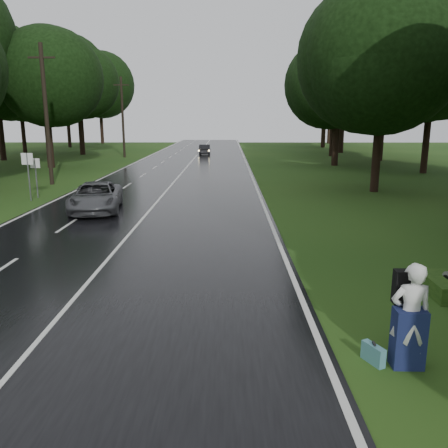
# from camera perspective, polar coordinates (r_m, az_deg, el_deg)

# --- Properties ---
(ground) EXTENTS (160.00, 160.00, 0.00)m
(ground) POSITION_cam_1_polar(r_m,az_deg,el_deg) (12.57, -17.92, -8.73)
(ground) COLOR #274815
(ground) RESTS_ON ground
(road) EXTENTS (12.00, 140.00, 0.04)m
(road) POSITION_cam_1_polar(r_m,az_deg,el_deg) (31.62, -6.64, 4.71)
(road) COLOR black
(road) RESTS_ON ground
(lane_center) EXTENTS (0.12, 140.00, 0.01)m
(lane_center) POSITION_cam_1_polar(r_m,az_deg,el_deg) (31.62, -6.64, 4.76)
(lane_center) COLOR silver
(lane_center) RESTS_ON road
(grey_car) EXTENTS (3.10, 5.35, 1.40)m
(grey_car) POSITION_cam_1_polar(r_m,az_deg,el_deg) (23.56, -15.63, 3.27)
(grey_car) COLOR #4B4D50
(grey_car) RESTS_ON road
(far_car) EXTENTS (1.42, 3.89, 1.27)m
(far_car) POSITION_cam_1_polar(r_m,az_deg,el_deg) (59.47, -2.42, 9.26)
(far_car) COLOR black
(far_car) RESTS_ON road
(hitchhiker) EXTENTS (0.75, 0.67, 2.02)m
(hitchhiker) POSITION_cam_1_polar(r_m,az_deg,el_deg) (9.19, 22.10, -10.91)
(hitchhiker) COLOR silver
(hitchhiker) RESTS_ON ground
(suitcase) EXTENTS (0.35, 0.53, 0.37)m
(suitcase) POSITION_cam_1_polar(r_m,az_deg,el_deg) (9.41, 18.08, -15.12)
(suitcase) COLOR teal
(suitcase) RESTS_ON ground
(utility_pole_mid) EXTENTS (1.80, 0.28, 9.43)m
(utility_pole_mid) POSITION_cam_1_polar(r_m,az_deg,el_deg) (34.60, -20.60, 4.65)
(utility_pole_mid) COLOR black
(utility_pole_mid) RESTS_ON ground
(utility_pole_far) EXTENTS (1.80, 0.28, 9.27)m
(utility_pole_far) POSITION_cam_1_polar(r_m,az_deg,el_deg) (56.75, -12.26, 8.11)
(utility_pole_far) COLOR black
(utility_pole_far) RESTS_ON ground
(road_sign_a) EXTENTS (0.64, 0.10, 2.67)m
(road_sign_a) POSITION_cam_1_polar(r_m,az_deg,el_deg) (28.06, -22.88, 2.69)
(road_sign_a) COLOR white
(road_sign_a) RESTS_ON ground
(road_sign_b) EXTENTS (0.55, 0.10, 2.29)m
(road_sign_b) POSITION_cam_1_polar(r_m,az_deg,el_deg) (28.94, -22.13, 3.04)
(road_sign_b) COLOR white
(road_sign_b) RESTS_ON ground
(tree_left_e) EXTENTS (9.25, 9.25, 14.46)m
(tree_left_e) POSITION_cam_1_polar(r_m,az_deg,el_deg) (46.74, -20.68, 6.60)
(tree_left_e) COLOR black
(tree_left_e) RESTS_ON ground
(tree_left_f) EXTENTS (10.57, 10.57, 16.51)m
(tree_left_f) POSITION_cam_1_polar(r_m,az_deg,el_deg) (62.61, -17.16, 8.27)
(tree_left_f) COLOR black
(tree_left_f) RESTS_ON ground
(tree_right_d) EXTENTS (8.95, 8.95, 13.99)m
(tree_right_d) POSITION_cam_1_polar(r_m,az_deg,el_deg) (30.67, 18.14, 3.86)
(tree_right_d) COLOR black
(tree_right_d) RESTS_ON ground
(tree_right_e) EXTENTS (8.71, 8.71, 13.60)m
(tree_right_e) POSITION_cam_1_polar(r_m,az_deg,el_deg) (47.02, 13.56, 7.10)
(tree_right_e) COLOR black
(tree_right_e) RESTS_ON ground
(tree_right_f) EXTENTS (8.34, 8.34, 13.04)m
(tree_right_f) POSITION_cam_1_polar(r_m,az_deg,el_deg) (58.83, 13.19, 8.23)
(tree_right_f) COLOR black
(tree_right_f) RESTS_ON ground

